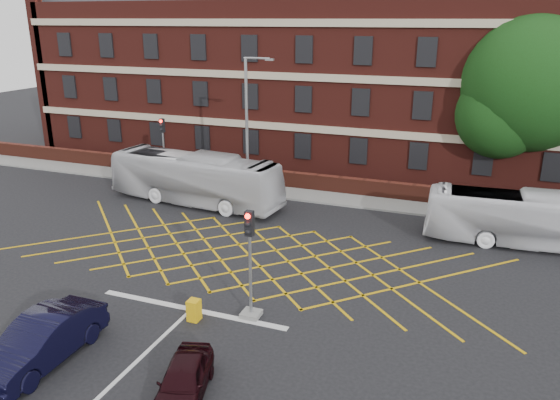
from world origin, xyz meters
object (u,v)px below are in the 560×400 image
(street_lamp, at_px, (248,154))
(direction_signs, at_px, (150,158))
(car_navy, at_px, (42,341))
(traffic_light_near, at_px, (250,275))
(bus_right, at_px, (528,219))
(traffic_light_far, at_px, (164,154))
(deciduous_tree, at_px, (528,93))
(utility_cabinet, at_px, (194,310))
(car_maroon, at_px, (184,380))
(bus_left, at_px, (195,179))

(street_lamp, bearing_deg, direction_signs, 165.11)
(car_navy, relative_size, traffic_light_near, 1.13)
(bus_right, xyz_separation_m, traffic_light_far, (-23.21, 3.78, 0.40))
(car_navy, relative_size, deciduous_tree, 0.43)
(deciduous_tree, distance_m, direction_signs, 25.28)
(car_navy, height_order, utility_cabinet, car_navy)
(bus_right, distance_m, car_navy, 22.32)
(street_lamp, bearing_deg, car_navy, -88.25)
(direction_signs, bearing_deg, traffic_light_far, -5.49)
(bus_right, xyz_separation_m, car_maroon, (-10.00, -16.20, -0.79))
(bus_left, xyz_separation_m, street_lamp, (2.82, 1.70, 1.41))
(deciduous_tree, distance_m, traffic_light_far, 23.99)
(direction_signs, xyz_separation_m, utility_cabinet, (12.62, -16.14, -0.96))
(bus_right, relative_size, car_maroon, 2.88)
(car_navy, distance_m, utility_cabinet, 5.28)
(street_lamp, bearing_deg, utility_cabinet, -74.30)
(deciduous_tree, height_order, street_lamp, deciduous_tree)
(car_navy, distance_m, deciduous_tree, 29.87)
(street_lamp, relative_size, utility_cabinet, 10.46)
(bus_left, distance_m, direction_signs, 7.15)
(car_maroon, height_order, deciduous_tree, deciduous_tree)
(bus_left, distance_m, traffic_light_near, 14.06)
(car_navy, relative_size, traffic_light_far, 1.13)
(traffic_light_far, height_order, direction_signs, traffic_light_far)
(bus_right, relative_size, traffic_light_near, 2.30)
(street_lamp, bearing_deg, traffic_light_near, -65.74)
(traffic_light_far, distance_m, utility_cabinet, 19.65)
(deciduous_tree, bearing_deg, street_lamp, -154.74)
(bus_left, height_order, direction_signs, bus_left)
(direction_signs, bearing_deg, car_navy, -65.34)
(deciduous_tree, bearing_deg, bus_left, -153.80)
(car_navy, height_order, car_maroon, car_navy)
(bus_left, relative_size, traffic_light_near, 2.61)
(bus_right, xyz_separation_m, deciduous_tree, (-0.26, 8.91, 5.08))
(car_navy, relative_size, direction_signs, 2.19)
(car_navy, xyz_separation_m, traffic_light_far, (-7.98, 20.09, 0.97))
(car_maroon, height_order, street_lamp, street_lamp)
(deciduous_tree, height_order, traffic_light_far, deciduous_tree)
(street_lamp, xyz_separation_m, utility_cabinet, (3.88, -13.81, -2.55))
(bus_right, distance_m, direction_signs, 24.82)
(car_maroon, bearing_deg, traffic_light_near, 73.90)
(deciduous_tree, xyz_separation_m, street_lamp, (-15.52, -7.33, -3.49))
(bus_left, relative_size, car_navy, 2.32)
(car_maroon, xyz_separation_m, direction_signs, (-14.52, 20.11, 0.80))
(deciduous_tree, relative_size, traffic_light_near, 2.62)
(car_navy, bearing_deg, deciduous_tree, 58.84)
(car_navy, relative_size, street_lamp, 0.56)
(direction_signs, bearing_deg, bus_left, -34.23)
(street_lamp, height_order, utility_cabinet, street_lamp)
(bus_right, height_order, car_maroon, bus_right)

